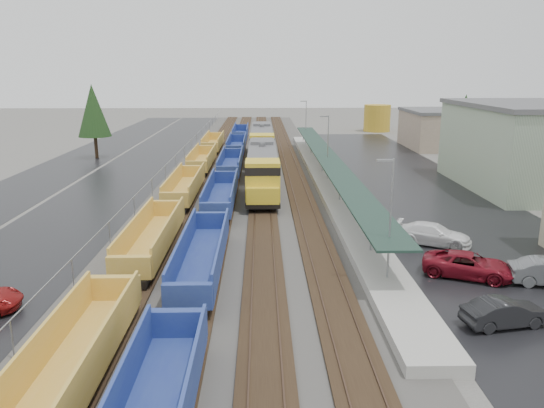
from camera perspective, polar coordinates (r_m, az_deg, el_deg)
The scene contains 18 objects.
ballast_strip at distance 71.23m, azimuth -2.68°, elevation 3.75°, with size 20.00×160.00×0.08m, color #302D2B.
trackbed at distance 71.21m, azimuth -2.69°, elevation 3.84°, with size 14.60×160.00×0.22m.
west_parking_lot at distance 73.18m, azimuth -14.53°, elevation 3.57°, with size 10.00×160.00×0.02m, color black.
west_road at distance 76.10m, azimuth -21.89°, elevation 3.39°, with size 9.00×160.00×0.02m, color black.
east_commuter_lot at distance 63.76m, azimuth 14.43°, elevation 2.05°, with size 16.00×100.00×0.02m, color black.
station_platform at distance 61.74m, azimuth 5.94°, elevation 2.72°, with size 3.00×80.00×8.00m.
chainlink_fence at distance 70.32m, azimuth -10.52°, elevation 4.69°, with size 0.08×160.04×2.02m.
distant_hills at distance 225.22m, azimuth 9.95°, elevation 10.70°, with size 301.00×140.00×25.20m.
tree_west_far at distance 84.00m, azimuth -18.68°, elevation 9.50°, with size 4.84×4.84×11.00m.
tree_east at distance 73.17m, azimuth 19.95°, elevation 8.29°, with size 4.40×4.40×10.00m.
locomotive_lead at distance 57.46m, azimuth -1.04°, elevation 3.80°, with size 3.26×21.50×4.87m.
locomotive_trail at distance 78.21m, azimuth -1.10°, elevation 6.58°, with size 3.26×21.50×4.87m.
well_string_yellow at distance 47.23m, azimuth -10.73°, elevation -0.47°, with size 2.69×99.18×2.38m.
well_string_blue at distance 51.35m, azimuth -5.48°, elevation 0.89°, with size 2.66×118.33×2.36m.
storage_tank at distance 118.59m, azimuth 11.23°, elevation 9.05°, with size 5.70×5.70×5.70m, color #B79024.
parked_car_east_a at distance 30.49m, azimuth 23.78°, elevation -10.67°, with size 4.47×1.56×1.47m, color black.
parked_car_east_b at distance 36.46m, azimuth 20.37°, elevation -6.20°, with size 5.67×2.61×1.58m, color maroon.
parked_car_east_c at distance 42.16m, azimuth 16.95°, elevation -3.15°, with size 5.61×2.28×1.63m, color white.
Camera 1 is at (1.84, -10.03, 12.94)m, focal length 35.00 mm.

